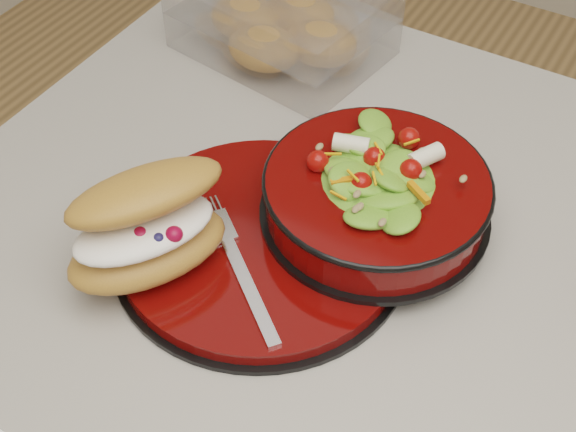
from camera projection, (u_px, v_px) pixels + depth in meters
The scene contains 5 objects.
dinner_plate at pixel (261, 242), 0.80m from camera, with size 0.30×0.30×0.02m.
salad_bowl at pixel (377, 189), 0.79m from camera, with size 0.23×0.23×0.10m.
croissant at pixel (149, 227), 0.74m from camera, with size 0.15×0.19×0.10m.
fork at pixel (240, 269), 0.76m from camera, with size 0.15×0.12×0.00m.
pastry_box at pixel (282, 21), 1.01m from camera, with size 0.27×0.21×0.09m.
Camera 1 is at (0.04, -0.51, 1.51)m, focal length 50.00 mm.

